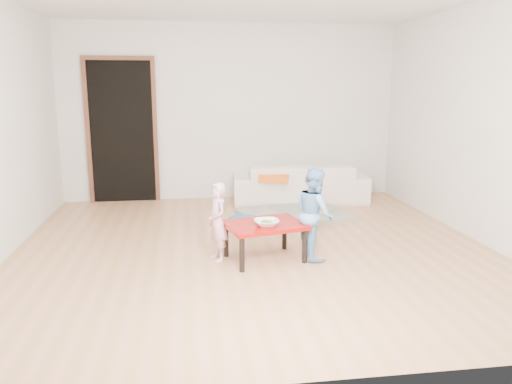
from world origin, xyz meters
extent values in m
cube|color=#AF824B|center=(0.00, 0.00, 0.00)|extent=(5.00, 5.00, 0.01)
cube|color=white|center=(0.00, 2.50, 1.30)|extent=(5.00, 0.02, 2.60)
cube|color=white|center=(2.50, 0.00, 1.30)|extent=(0.02, 5.00, 2.60)
imported|color=white|center=(0.98, 2.05, 0.29)|extent=(2.01, 0.93, 0.57)
cube|color=orange|center=(0.55, 1.79, 0.43)|extent=(0.50, 0.47, 0.11)
imported|color=white|center=(0.06, -0.48, 0.40)|extent=(0.24, 0.24, 0.06)
imported|color=pink|center=(-0.40, -0.32, 0.39)|extent=(0.26, 0.33, 0.78)
imported|color=#68ABF1|center=(0.56, -0.38, 0.46)|extent=(0.39, 0.48, 0.91)
imported|color=teal|center=(-0.02, 0.75, 0.06)|extent=(0.38, 0.38, 0.12)
camera|label=1|loc=(-0.69, -5.04, 1.69)|focal=35.00mm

